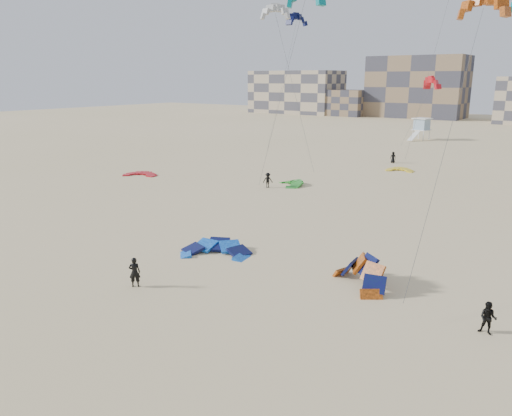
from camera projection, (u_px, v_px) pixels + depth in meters
The scene contains 18 objects.
ground at pixel (172, 276), 30.07m from camera, with size 320.00×320.00×0.00m, color beige.
kite_ground_blue at pixel (215, 254), 33.77m from camera, with size 4.79×4.86×1.35m, color #217EF5, non-canonical shape.
kite_ground_orange at pixel (359, 285), 28.69m from camera, with size 4.16×2.96×2.85m, color orange, non-canonical shape.
kite_ground_red at pixel (140, 175), 61.29m from camera, with size 3.76×3.98×0.50m, color red, non-canonical shape.
kite_ground_green at pixel (290, 185), 55.67m from camera, with size 3.67×3.80×0.99m, color green, non-canonical shape.
kite_ground_yellow at pixel (400, 171), 64.16m from camera, with size 3.16×3.30×0.62m, color yellow, non-canonical shape.
kitesurfer_main at pixel (135, 272), 28.33m from camera, with size 0.64×0.42×1.76m, color black.
kitesurfer_b at pixel (488, 318), 23.07m from camera, with size 0.77×0.60×1.59m, color black.
kitesurfer_c at pixel (268, 180), 54.13m from camera, with size 1.07×0.61×1.65m, color black.
kitesurfer_e at pixel (393, 157), 70.07m from camera, with size 0.77×0.50×1.58m, color black.
kite_fly_orange at pixel (483, 8), 42.43m from camera, with size 5.68×28.11×17.77m.
kite_fly_grey at pixel (275, 13), 56.24m from camera, with size 7.78×4.42×18.91m.
kite_fly_navy at pixel (297, 21), 80.08m from camera, with size 4.87×12.50×20.95m.
kite_fly_red at pixel (432, 84), 73.29m from camera, with size 7.55×5.63×11.09m.
lifeguard_tower_far at pixel (421, 129), 96.30m from camera, with size 3.48×5.99×4.15m.
condo_west_a at pixel (296, 92), 170.03m from camera, with size 30.00×15.00×14.00m, color tan.
condo_west_b at pixel (417, 87), 150.13m from camera, with size 28.00×14.00×18.00m, color #7F674D.
condo_fill_left at pixel (347, 103), 157.94m from camera, with size 12.00×10.00×8.00m, color #7F674D.
Camera 1 is at (20.45, -19.88, 11.55)m, focal length 35.00 mm.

